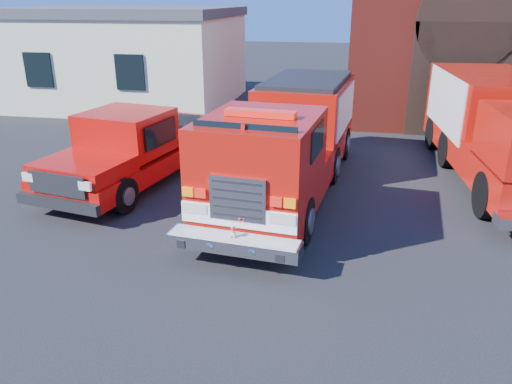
% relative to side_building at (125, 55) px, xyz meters
% --- Properties ---
extents(ground, '(100.00, 100.00, 0.00)m').
position_rel_side_building_xyz_m(ground, '(9.00, -13.00, -2.20)').
color(ground, black).
rests_on(ground, ground).
extents(parking_stripe_far, '(0.12, 3.00, 0.01)m').
position_rel_side_building_xyz_m(parking_stripe_far, '(15.50, -6.00, -2.20)').
color(parking_stripe_far, yellow).
rests_on(parking_stripe_far, ground).
extents(side_building, '(10.20, 8.20, 4.35)m').
position_rel_side_building_xyz_m(side_building, '(0.00, 0.00, 0.00)').
color(side_building, beige).
rests_on(side_building, ground).
extents(fire_engine, '(3.33, 8.85, 2.66)m').
position_rel_side_building_xyz_m(fire_engine, '(9.19, -10.59, -0.82)').
color(fire_engine, black).
rests_on(fire_engine, ground).
extents(pickup_truck, '(3.32, 6.45, 2.01)m').
position_rel_side_building_xyz_m(pickup_truck, '(5.00, -10.69, -1.25)').
color(pickup_truck, black).
rests_on(pickup_truck, ground).
extents(secondary_truck, '(3.11, 8.50, 2.71)m').
position_rel_side_building_xyz_m(secondary_truck, '(14.76, -8.61, -0.73)').
color(secondary_truck, black).
rests_on(secondary_truck, ground).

